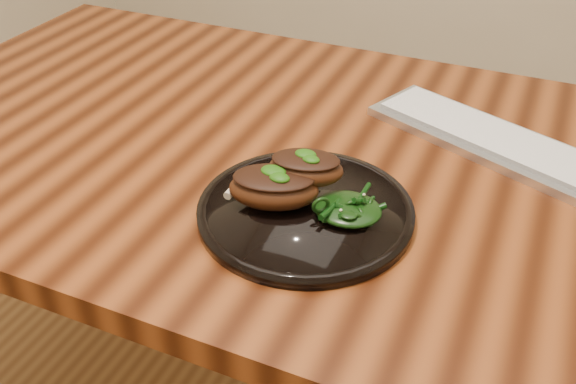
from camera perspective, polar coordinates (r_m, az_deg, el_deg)
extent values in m
cube|color=#351406|center=(0.97, 5.38, 2.08)|extent=(1.60, 0.80, 0.04)
cylinder|color=#3A160D|center=(1.74, -15.07, 2.50)|extent=(0.06, 0.06, 0.71)
cylinder|color=black|center=(0.83, 1.56, -1.74)|extent=(0.28, 0.28, 0.02)
torus|color=black|center=(0.82, 1.56, -1.63)|extent=(0.28, 0.28, 0.01)
cylinder|color=black|center=(0.82, 1.57, -1.46)|extent=(0.18, 0.18, 0.00)
ellipsoid|color=#421E0C|center=(0.81, -1.27, 0.25)|extent=(0.13, 0.11, 0.04)
ellipsoid|color=black|center=(0.80, -1.28, 1.29)|extent=(0.12, 0.09, 0.01)
cylinder|color=beige|center=(0.84, -4.50, 0.65)|extent=(0.01, 0.06, 0.01)
ellipsoid|color=#124207|center=(0.80, -1.29, 1.68)|extent=(0.03, 0.02, 0.01)
ellipsoid|color=#421E0C|center=(0.83, 1.58, 2.01)|extent=(0.11, 0.08, 0.04)
ellipsoid|color=black|center=(0.82, 1.60, 2.90)|extent=(0.10, 0.07, 0.01)
cylinder|color=beige|center=(0.85, -1.12, 2.41)|extent=(0.01, 0.05, 0.01)
ellipsoid|color=#124207|center=(0.81, 1.60, 3.24)|extent=(0.03, 0.02, 0.01)
ellipsoid|color=#124207|center=(0.88, 0.95, 1.47)|extent=(0.07, 0.05, 0.00)
ellipsoid|color=black|center=(0.80, 5.32, -1.50)|extent=(0.09, 0.08, 0.02)
cube|color=#BABCBF|center=(1.02, 18.12, 4.14)|extent=(0.42, 0.27, 0.01)
cube|color=white|center=(1.02, 18.22, 4.62)|extent=(0.39, 0.23, 0.01)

